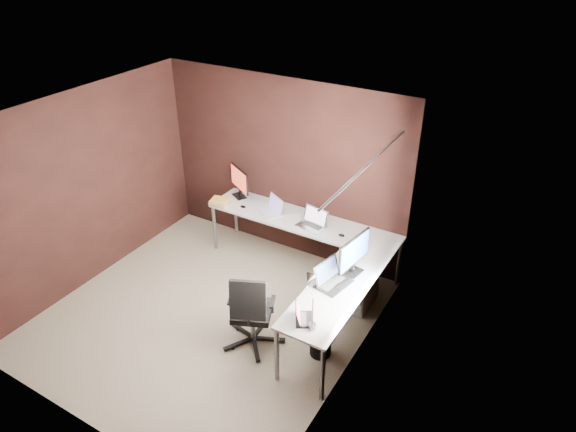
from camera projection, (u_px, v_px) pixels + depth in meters
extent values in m
cube|color=tan|center=(208.00, 316.00, 6.24)|extent=(3.60, 3.60, 0.00)
cube|color=white|center=(187.00, 119.00, 4.97)|extent=(3.60, 3.60, 0.00)
cube|color=black|center=(283.00, 168.00, 6.94)|extent=(3.60, 0.00, 2.50)
cube|color=black|center=(61.00, 327.00, 4.26)|extent=(3.60, 0.00, 2.50)
cube|color=black|center=(85.00, 190.00, 6.39)|extent=(0.00, 3.60, 2.50)
cube|color=black|center=(349.00, 280.00, 4.82)|extent=(0.00, 3.60, 2.50)
cube|color=white|center=(364.00, 244.00, 4.98)|extent=(0.00, 1.00, 1.30)
cube|color=orange|center=(327.00, 300.00, 4.56)|extent=(0.01, 0.35, 2.00)
cube|color=orange|center=(386.00, 227.00, 5.64)|extent=(0.01, 0.35, 2.00)
cylinder|color=slate|center=(367.00, 165.00, 4.58)|extent=(0.02, 1.90, 0.02)
cube|color=silver|center=(302.00, 221.00, 6.78)|extent=(2.65, 0.60, 0.03)
cube|color=silver|center=(335.00, 292.00, 5.50)|extent=(0.60, 1.65, 0.03)
cylinder|color=slate|center=(215.00, 228.00, 7.33)|extent=(0.05, 0.05, 0.70)
cylinder|color=slate|center=(236.00, 212.00, 7.72)|extent=(0.05, 0.05, 0.70)
cylinder|color=slate|center=(277.00, 355.00, 5.21)|extent=(0.05, 0.05, 0.70)
cylinder|color=slate|center=(322.00, 375.00, 4.99)|extent=(0.05, 0.05, 0.70)
cylinder|color=slate|center=(399.00, 262.00, 6.60)|extent=(0.05, 0.05, 0.70)
cube|color=silver|center=(356.00, 282.00, 6.32)|extent=(0.42, 0.50, 0.60)
cube|color=black|center=(239.00, 196.00, 7.34)|extent=(0.26, 0.23, 0.01)
cube|color=black|center=(240.00, 192.00, 7.32)|extent=(0.06, 0.05, 0.10)
cube|color=black|center=(240.00, 179.00, 7.21)|extent=(0.45, 0.27, 0.32)
cube|color=#E2442B|center=(239.00, 179.00, 7.20)|extent=(0.41, 0.23, 0.29)
cube|color=black|center=(354.00, 272.00, 5.77)|extent=(0.17, 0.23, 0.01)
cube|color=black|center=(353.00, 267.00, 5.75)|extent=(0.04, 0.05, 0.10)
cube|color=black|center=(354.00, 251.00, 5.64)|extent=(0.12, 0.56, 0.35)
cube|color=#254BAD|center=(355.00, 251.00, 5.63)|extent=(0.09, 0.53, 0.32)
cube|color=silver|center=(270.00, 213.00, 6.93)|extent=(0.40, 0.36, 0.02)
cube|color=silver|center=(276.00, 204.00, 6.91)|extent=(0.32, 0.21, 0.20)
cube|color=#685A9A|center=(275.00, 204.00, 6.91)|extent=(0.28, 0.18, 0.18)
cube|color=silver|center=(311.00, 226.00, 6.62)|extent=(0.39, 0.31, 0.02)
cube|color=silver|center=(316.00, 216.00, 6.62)|extent=(0.36, 0.13, 0.22)
cube|color=silver|center=(315.00, 216.00, 6.62)|extent=(0.32, 0.11, 0.19)
cube|color=black|center=(334.00, 284.00, 5.59)|extent=(0.35, 0.44, 0.02)
cube|color=black|center=(326.00, 270.00, 5.58)|extent=(0.15, 0.40, 0.25)
cube|color=#1A253C|center=(327.00, 271.00, 5.58)|extent=(0.12, 0.35, 0.21)
cube|color=black|center=(304.00, 319.00, 5.10)|extent=(0.27, 0.30, 0.02)
cube|color=black|center=(298.00, 313.00, 5.05)|extent=(0.17, 0.24, 0.15)
cube|color=#CC5687|center=(298.00, 313.00, 5.05)|extent=(0.14, 0.21, 0.13)
cube|color=tan|center=(220.00, 203.00, 7.14)|extent=(0.26, 0.21, 0.03)
cube|color=gold|center=(220.00, 202.00, 7.13)|extent=(0.25, 0.21, 0.02)
cube|color=beige|center=(220.00, 200.00, 7.12)|extent=(0.28, 0.23, 0.02)
cube|color=gold|center=(220.00, 199.00, 7.11)|extent=(0.26, 0.22, 0.02)
ellipsoid|color=black|center=(243.00, 207.00, 7.05)|extent=(0.10, 0.08, 0.03)
ellipsoid|color=black|center=(342.00, 235.00, 6.42)|extent=(0.10, 0.08, 0.03)
cylinder|color=slate|center=(312.00, 326.00, 4.98)|extent=(0.08, 0.08, 0.06)
cylinder|color=slate|center=(313.00, 312.00, 4.89)|extent=(0.02, 0.02, 0.31)
cylinder|color=slate|center=(310.00, 291.00, 4.83)|extent=(0.02, 0.17, 0.23)
cone|color=slate|center=(309.00, 279.00, 4.86)|extent=(0.10, 0.12, 0.13)
cylinder|color=slate|center=(253.00, 325.00, 5.76)|extent=(0.06, 0.06, 0.35)
cube|color=black|center=(252.00, 311.00, 5.66)|extent=(0.56, 0.56, 0.07)
cube|color=black|center=(248.00, 300.00, 5.32)|extent=(0.40, 0.26, 0.46)
cylinder|color=black|center=(320.00, 344.00, 5.64)|extent=(0.31, 0.31, 0.27)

